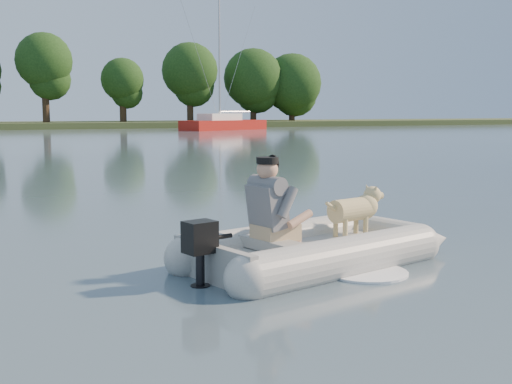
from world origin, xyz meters
name	(u,v)px	position (x,y,z in m)	size (l,w,h in m)	color
water	(275,283)	(0.00, 0.00, 0.00)	(160.00, 160.00, 0.00)	slate
shore_bank	(5,126)	(0.00, 62.00, 0.25)	(160.00, 12.00, 0.70)	#47512D
treeline	(19,73)	(1.46, 61.10, 5.39)	(75.85, 7.35, 9.27)	#332316
dinghy	(317,214)	(0.84, 0.63, 0.58)	(4.70, 3.50, 1.36)	#A0A09B
man	(269,203)	(0.16, 0.50, 0.76)	(0.71, 0.61, 1.06)	slate
dog	(351,214)	(1.44, 0.84, 0.51)	(0.92, 0.33, 0.61)	tan
outboard_motor	(200,257)	(-0.74, 0.21, 0.31)	(0.41, 0.28, 0.77)	black
sailboat	(223,124)	(18.05, 49.19, 0.53)	(9.13, 6.13, 12.14)	#A11A12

